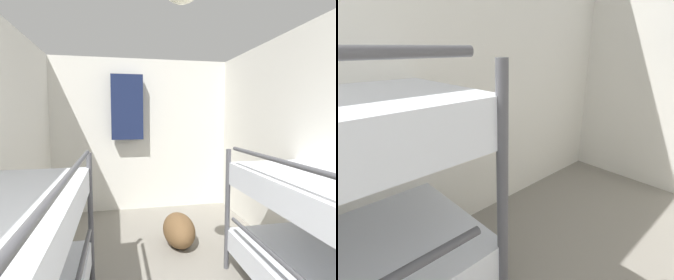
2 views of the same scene
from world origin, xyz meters
The scene contains 4 objects.
wall_right centered at (1.31, 2.06, 1.11)m, with size 0.06×4.24×2.21m.
wall_back centered at (0.00, 4.15, 1.11)m, with size 2.68×0.06×2.21m.
duffel_bag centered at (0.27, 2.92, 0.17)m, with size 0.34×0.55×0.34m.
hanging_coat centered at (-0.22, 4.00, 1.51)m, with size 0.44×0.12×0.90m.
Camera 1 is at (-0.37, 0.27, 1.40)m, focal length 28.00 mm.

